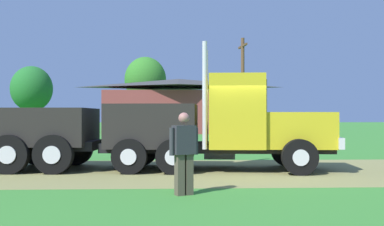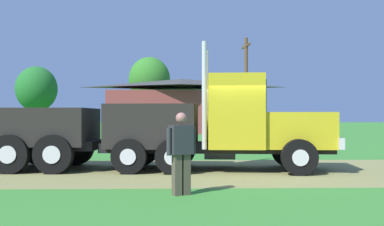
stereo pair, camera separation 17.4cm
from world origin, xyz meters
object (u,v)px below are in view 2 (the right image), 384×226
Objects in this scene: visitor_walking_mid at (181,150)px; shed_building at (182,107)px; utility_pole_far at (246,85)px; truck_foreground_white at (216,127)px.

shed_building is at bearing 89.48° from visitor_walking_mid.
shed_building is 11.21m from utility_pole_far.
shed_building reaches higher than truck_foreground_white.
utility_pole_far reaches higher than visitor_walking_mid.
utility_pole_far is (4.97, 24.31, 3.03)m from visitor_walking_mid.
utility_pole_far is at bearing 78.95° from truck_foreground_white.
truck_foreground_white is at bearing -101.05° from utility_pole_far.
visitor_walking_mid is 25.00m from utility_pole_far.
visitor_walking_mid is 34.45m from shed_building.
utility_pole_far is (3.89, 19.93, 2.65)m from truck_foreground_white.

